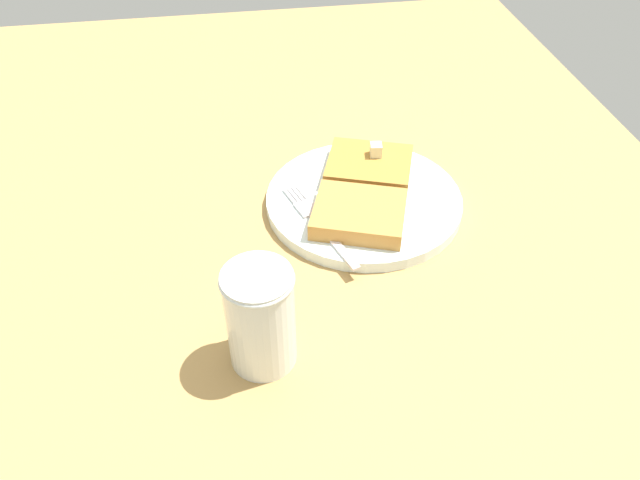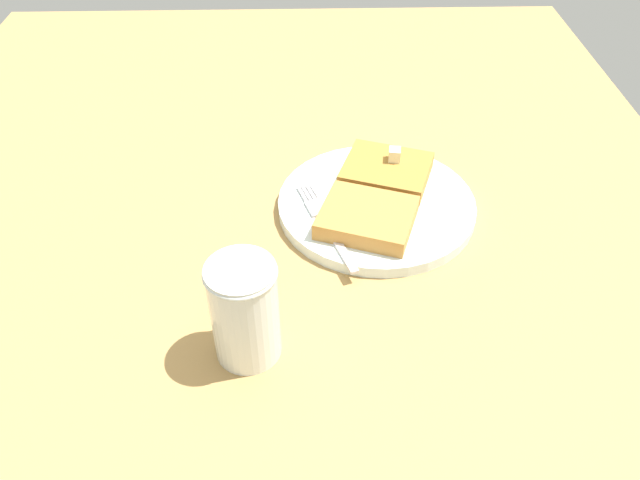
{
  "view_description": "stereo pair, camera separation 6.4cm",
  "coord_description": "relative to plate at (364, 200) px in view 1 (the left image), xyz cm",
  "views": [
    {
      "loc": [
        67.34,
        -2.7,
        49.3
      ],
      "look_at": [
        20.2,
        4.97,
        6.71
      ],
      "focal_mm": 35.0,
      "sensor_mm": 36.0,
      "label": 1
    },
    {
      "loc": [
        67.94,
        3.66,
        49.3
      ],
      "look_at": [
        20.2,
        4.97,
        6.71
      ],
      "focal_mm": 35.0,
      "sensor_mm": 36.0,
      "label": 2
    }
  ],
  "objects": [
    {
      "name": "fork",
      "position": [
        3.72,
        -6.34,
        0.78
      ],
      "size": [
        15.61,
        6.52,
        0.36
      ],
      "color": "silver",
      "rests_on": "plate"
    },
    {
      "name": "butter_pat_primary",
      "position": [
        -5.32,
        2.53,
        3.44
      ],
      "size": [
        1.74,
        1.61,
        1.56
      ],
      "primitive_type": "cube",
      "rotation": [
        0.0,
        0.0,
        3.0
      ],
      "color": "beige",
      "rests_on": "toast_slice_left"
    },
    {
      "name": "toast_slice_left",
      "position": [
        -4.42,
        1.56,
        1.63
      ],
      "size": [
        11.62,
        12.5,
        2.06
      ],
      "primitive_type": "cube",
      "rotation": [
        0.0,
        0.0,
        -0.34
      ],
      "color": "#AD7831",
      "rests_on": "plate"
    },
    {
      "name": "table_surface",
      "position": [
        -9.86,
        -11.98,
        -1.93
      ],
      "size": [
        105.18,
        105.18,
        2.21
      ],
      "primitive_type": "cube",
      "color": "#A98249",
      "rests_on": "ground"
    },
    {
      "name": "plate",
      "position": [
        0.0,
        0.0,
        0.0
      ],
      "size": [
        23.4,
        23.4,
        1.43
      ],
      "color": "white",
      "rests_on": "table_surface"
    },
    {
      "name": "syrup_jar",
      "position": [
        20.7,
        -14.03,
        4.05
      ],
      "size": [
        6.43,
        6.43,
        10.66
      ],
      "color": "#461D0D",
      "rests_on": "table_surface"
    },
    {
      "name": "toast_slice_middle",
      "position": [
        4.42,
        -1.56,
        1.63
      ],
      "size": [
        11.62,
        12.5,
        2.06
      ],
      "primitive_type": "cube",
      "rotation": [
        0.0,
        0.0,
        -0.34
      ],
      "color": "#BD823C",
      "rests_on": "plate"
    }
  ]
}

